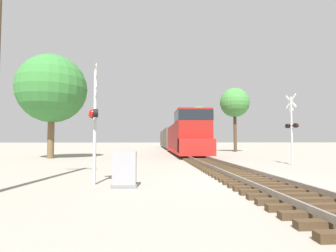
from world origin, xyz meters
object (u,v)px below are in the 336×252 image
object	(u,v)px
crossing_signal_near	(94,117)
tree_mid_background	(235,103)
crossing_signal_far	(292,126)
relay_cabinet	(125,170)
tree_far_right	(52,89)
freight_train	(174,138)
tree_deep_background	(198,120)

from	to	relation	value
crossing_signal_near	tree_mid_background	size ratio (longest dim) A/B	0.47
crossing_signal_far	relay_cabinet	size ratio (longest dim) A/B	3.77
tree_far_right	tree_mid_background	world-z (taller)	tree_far_right
freight_train	crossing_signal_near	world-z (taller)	freight_train
crossing_signal_far	tree_deep_background	xyz separation A→B (m)	(1.97, 45.04, 3.97)
freight_train	tree_deep_background	bearing A→B (deg)	65.94
freight_train	crossing_signal_near	xyz separation A→B (m)	(-6.04, -35.46, 0.49)
tree_mid_background	relay_cabinet	bearing A→B (deg)	-115.05
freight_train	tree_deep_background	xyz separation A→B (m)	(7.39, 16.56, 4.54)
crossing_signal_far	tree_far_right	bearing A→B (deg)	52.30
freight_train	tree_mid_background	world-z (taller)	tree_mid_background
crossing_signal_near	tree_deep_background	xyz separation A→B (m)	(13.43, 52.02, 4.05)
relay_cabinet	tree_far_right	size ratio (longest dim) A/B	0.13
crossing_signal_far	relay_cabinet	xyz separation A→B (m)	(-10.26, -7.63, -1.94)
crossing_signal_far	tree_mid_background	bearing A→B (deg)	-22.93
tree_far_right	tree_deep_background	world-z (taller)	tree_deep_background
freight_train	crossing_signal_far	bearing A→B (deg)	-79.21
freight_train	relay_cabinet	world-z (taller)	freight_train
relay_cabinet	tree_deep_background	xyz separation A→B (m)	(12.23, 52.67, 5.92)
relay_cabinet	tree_far_right	bearing A→B (deg)	118.22
crossing_signal_near	tree_mid_background	bearing A→B (deg)	138.23
crossing_signal_far	tree_far_right	size ratio (longest dim) A/B	0.50
tree_far_right	freight_train	bearing A→B (deg)	57.95
freight_train	tree_deep_background	world-z (taller)	tree_deep_background
tree_deep_background	crossing_signal_far	bearing A→B (deg)	-92.50
crossing_signal_near	tree_far_right	world-z (taller)	tree_far_right
freight_train	tree_deep_background	distance (m)	18.69
tree_far_right	tree_mid_background	xyz separation A→B (m)	(21.22, 12.58, 0.71)
crossing_signal_near	crossing_signal_far	size ratio (longest dim) A/B	0.93
tree_far_right	tree_deep_background	size ratio (longest dim) A/B	0.97
relay_cabinet	tree_far_right	distance (m)	18.27
freight_train	tree_far_right	world-z (taller)	tree_far_right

